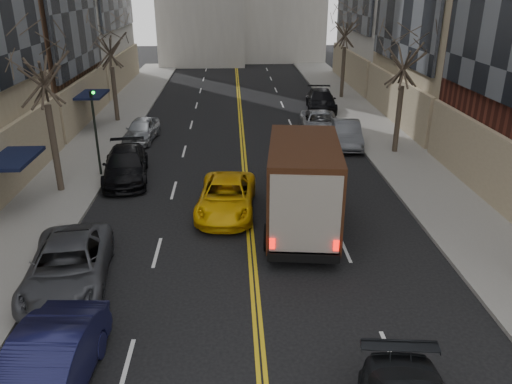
# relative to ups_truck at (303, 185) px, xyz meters

# --- Properties ---
(sidewalk_left) EXTENTS (4.00, 66.00, 0.15)m
(sidewalk_left) POSITION_rel_ups_truck_xyz_m (-11.08, 11.32, -1.82)
(sidewalk_left) COLOR slate
(sidewalk_left) RESTS_ON ground
(sidewalk_right) EXTENTS (4.00, 66.00, 0.15)m
(sidewalk_right) POSITION_rel_ups_truck_xyz_m (6.92, 11.32, -1.82)
(sidewalk_right) COLOR slate
(sidewalk_right) RESTS_ON ground
(tree_lf_mid) EXTENTS (3.20, 3.20, 8.91)m
(tree_lf_mid) POSITION_rel_ups_truck_xyz_m (-10.88, 4.32, 4.71)
(tree_lf_mid) COLOR #382D23
(tree_lf_mid) RESTS_ON sidewalk_left
(tree_lf_far) EXTENTS (3.20, 3.20, 8.12)m
(tree_lf_far) POSITION_rel_ups_truck_xyz_m (-10.88, 17.32, 4.13)
(tree_lf_far) COLOR #382D23
(tree_lf_far) RESTS_ON sidewalk_left
(tree_rt_mid) EXTENTS (3.20, 3.20, 8.32)m
(tree_rt_mid) POSITION_rel_ups_truck_xyz_m (6.72, 9.32, 4.28)
(tree_rt_mid) COLOR #382D23
(tree_rt_mid) RESTS_ON sidewalk_right
(tree_rt_far) EXTENTS (3.20, 3.20, 9.11)m
(tree_rt_far) POSITION_rel_ups_truck_xyz_m (6.72, 24.32, 4.85)
(tree_rt_far) COLOR #382D23
(tree_rt_far) RESTS_ON sidewalk_right
(traffic_signal) EXTENTS (0.29, 0.26, 4.70)m
(traffic_signal) POSITION_rel_ups_truck_xyz_m (-9.48, 6.32, 0.93)
(traffic_signal) COLOR black
(traffic_signal) RESTS_ON sidewalk_left
(ups_truck) EXTENTS (3.39, 7.10, 3.76)m
(ups_truck) POSITION_rel_ups_truck_xyz_m (0.00, 0.00, 0.00)
(ups_truck) COLOR black
(ups_truck) RESTS_ON ground
(taxi) EXTENTS (2.76, 5.28, 1.42)m
(taxi) POSITION_rel_ups_truck_xyz_m (-3.02, 1.74, -1.18)
(taxi) COLOR #EEB50A
(taxi) RESTS_ON ground
(pedestrian) EXTENTS (0.55, 0.66, 1.54)m
(pedestrian) POSITION_rel_ups_truck_xyz_m (-0.17, -0.44, -1.12)
(pedestrian) COLOR black
(pedestrian) RESTS_ON ground
(parked_lf_b) EXTENTS (2.00, 5.00, 1.62)m
(parked_lf_b) POSITION_rel_ups_truck_xyz_m (-7.18, -8.65, -1.08)
(parked_lf_b) COLOR black
(parked_lf_b) RESTS_ON ground
(parked_lf_c) EXTENTS (3.14, 5.66, 1.50)m
(parked_lf_c) POSITION_rel_ups_truck_xyz_m (-8.11, -3.80, -1.14)
(parked_lf_c) COLOR #45464C
(parked_lf_c) RESTS_ON ground
(parked_lf_d) EXTENTS (2.79, 5.45, 1.51)m
(parked_lf_d) POSITION_rel_ups_truck_xyz_m (-8.10, 5.93, -1.14)
(parked_lf_d) COLOR black
(parked_lf_d) RESTS_ON ground
(parked_lf_e) EXTENTS (2.10, 4.31, 1.42)m
(parked_lf_e) POSITION_rel_ups_truck_xyz_m (-8.38, 12.63, -1.18)
(parked_lf_e) COLOR #B5BABE
(parked_lf_e) RESTS_ON ground
(parked_rt_a) EXTENTS (2.02, 4.63, 1.48)m
(parked_rt_a) POSITION_rel_ups_truck_xyz_m (4.22, 10.96, -1.15)
(parked_rt_a) COLOR #4D4F54
(parked_rt_a) RESTS_ON ground
(parked_rt_b) EXTENTS (2.75, 5.35, 1.44)m
(parked_rt_b) POSITION_rel_ups_truck_xyz_m (3.02, 13.57, -1.17)
(parked_rt_b) COLOR #B6B8BE
(parked_rt_b) RESTS_ON ground
(parked_rt_c) EXTENTS (2.64, 5.52, 1.55)m
(parked_rt_c) POSITION_rel_ups_truck_xyz_m (4.22, 20.14, -1.12)
(parked_rt_c) COLOR black
(parked_rt_c) RESTS_ON ground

